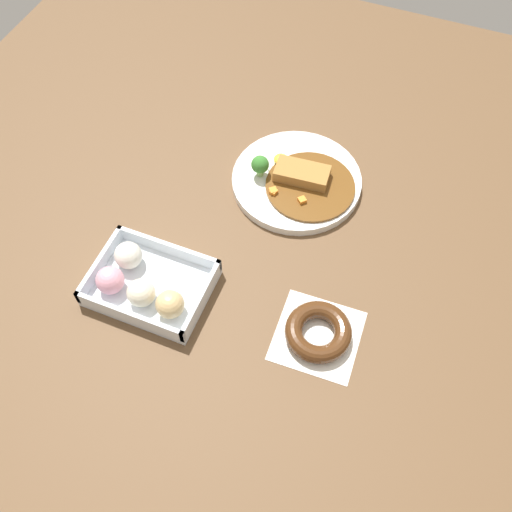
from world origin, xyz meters
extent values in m
plane|color=brown|center=(0.00, 0.00, 0.00)|extent=(1.60, 1.60, 0.00)
cylinder|color=white|center=(0.04, 0.14, 0.01)|extent=(0.27, 0.27, 0.02)
cylinder|color=brown|center=(0.08, 0.13, 0.02)|extent=(0.18, 0.18, 0.01)
cube|color=#A87538|center=(0.05, 0.14, 0.04)|extent=(0.11, 0.06, 0.02)
cylinder|color=white|center=(0.00, 0.16, 0.02)|extent=(0.07, 0.07, 0.00)
ellipsoid|color=yellow|center=(0.00, 0.16, 0.03)|extent=(0.03, 0.03, 0.02)
cylinder|color=#8CB766|center=(-0.03, 0.12, 0.03)|extent=(0.01, 0.01, 0.02)
sphere|color=#387A2D|center=(-0.03, 0.12, 0.05)|extent=(0.04, 0.04, 0.04)
cube|color=orange|center=(0.02, 0.08, 0.02)|extent=(0.02, 0.02, 0.01)
cube|color=orange|center=(0.01, 0.08, 0.03)|extent=(0.02, 0.02, 0.01)
cube|color=orange|center=(0.07, 0.08, 0.03)|extent=(0.02, 0.02, 0.01)
cube|color=silver|center=(-0.12, -0.19, 0.01)|extent=(0.21, 0.16, 0.01)
cube|color=silver|center=(-0.22, -0.19, 0.03)|extent=(0.01, 0.16, 0.03)
cube|color=silver|center=(-0.02, -0.19, 0.03)|extent=(0.01, 0.16, 0.03)
cube|color=silver|center=(-0.12, -0.27, 0.03)|extent=(0.21, 0.01, 0.03)
cube|color=silver|center=(-0.12, -0.12, 0.03)|extent=(0.21, 0.01, 0.03)
sphere|color=pink|center=(-0.18, -0.22, 0.04)|extent=(0.05, 0.05, 0.05)
sphere|color=#EFE5C6|center=(-0.12, -0.23, 0.04)|extent=(0.05, 0.05, 0.05)
sphere|color=#DBB77A|center=(-0.06, -0.23, 0.04)|extent=(0.05, 0.05, 0.05)
sphere|color=silver|center=(-0.17, -0.17, 0.04)|extent=(0.05, 0.05, 0.05)
cube|color=white|center=(0.19, -0.17, 0.00)|extent=(0.15, 0.15, 0.00)
torus|color=#4C2B14|center=(0.19, -0.17, 0.02)|extent=(0.12, 0.12, 0.03)
camera|label=1|loc=(0.25, -0.60, 0.91)|focal=39.92mm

